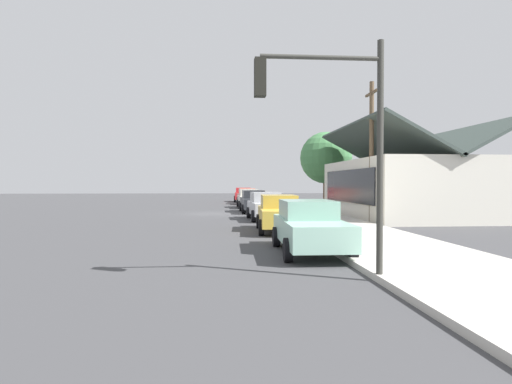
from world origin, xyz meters
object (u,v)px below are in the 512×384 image
Objects in this scene: car_cherry at (243,195)px; car_mustard at (279,213)px; car_charcoal at (254,201)px; shade_tree at (326,158)px; car_seafoam at (309,226)px; traffic_light_main at (332,119)px; car_coral at (247,196)px; fire_hydrant_red at (281,208)px; utility_pole_wooden at (372,149)px; car_ivory at (249,198)px; car_silver at (266,206)px.

car_cherry is 30.24m from car_mustard.
shade_tree is (-3.48, 6.17, 3.35)m from car_charcoal.
car_charcoal is 18.56m from car_seafoam.
traffic_light_main is at bearing 1.62° from car_mustard.
car_charcoal is 22.71m from traffic_light_main.
traffic_light_main is (34.69, -0.35, 2.68)m from car_coral.
traffic_light_main is (9.98, -0.23, 2.68)m from car_mustard.
car_charcoal is (17.68, -0.20, -0.00)m from car_cherry.
shade_tree is at bearing 162.43° from car_mustard.
car_cherry is 20.57m from fire_hydrant_red.
car_cherry is 27.36m from utility_pole_wooden.
utility_pole_wooden reaches higher than car_mustard.
car_ivory is 12.41m from car_silver.
car_coral and car_ivory have the same top height.
car_ivory is 0.95× the size of car_mustard.
car_seafoam is (18.55, 0.28, -0.00)m from car_charcoal.
car_coral is 15.04m from fire_hydrant_red.
car_charcoal is 1.04× the size of car_mustard.
car_ivory is at bearing 179.79° from traffic_light_main.
car_coral is at bearing 178.23° from car_charcoal.
shade_tree is at bearing 166.24° from car_seafoam.
car_cherry and car_mustard have the same top height.
car_ivory is (6.24, -0.25, -0.00)m from car_coral.
car_seafoam is 11.39m from utility_pole_wooden.
car_silver is 6.07m from car_mustard.
car_coral is 0.92× the size of car_seafoam.
shade_tree reaches higher than car_mustard.
traffic_light_main is at bearing -0.60° from car_charcoal.
car_cherry and car_ivory have the same top height.
car_seafoam is at bearing -14.99° from shade_tree.
fire_hydrant_red is (-9.73, 1.43, -0.32)m from car_mustard.
car_silver is at bearing -114.73° from utility_pole_wooden.
shade_tree is at bearing 144.05° from fire_hydrant_red.
utility_pole_wooden is at bearing 13.74° from car_cherry.
traffic_light_main is 20.01m from fire_hydrant_red.
utility_pole_wooden is (-9.59, 5.31, 3.11)m from car_seafoam.
car_mustard is (18.47, 0.13, 0.00)m from car_ivory.
car_seafoam is 15.77m from fire_hydrant_red.
car_charcoal is (5.90, -0.04, 0.00)m from car_ivory.
utility_pole_wooden reaches higher than car_silver.
traffic_light_main is (26.03, -6.24, -0.67)m from shade_tree.
car_mustard is at bearing 2.23° from car_cherry.
traffic_light_main is (40.23, -0.27, 2.67)m from car_cherry.
traffic_light_main reaches higher than fire_hydrant_red.
traffic_light_main is (22.55, -0.07, 2.68)m from car_charcoal.
car_coral is 24.71m from car_mustard.
car_coral is at bearing -145.78° from shade_tree.
fire_hydrant_red is (-6.13, -4.00, -3.43)m from utility_pole_wooden.
utility_pole_wooden is (14.87, 5.55, 3.12)m from car_ivory.
car_charcoal is 6.88× the size of fire_hydrant_red.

